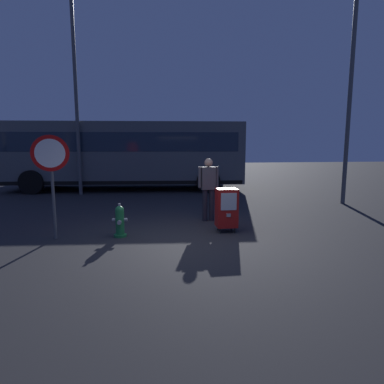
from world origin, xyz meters
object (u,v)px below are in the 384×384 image
(pedestrian, at_px, (208,186))
(bus_far, at_px, (133,150))
(bus_near, at_px, (125,152))
(street_light_near_right, at_px, (75,82))
(newspaper_box_primary, at_px, (227,208))
(stop_sign, at_px, (51,165))
(fire_hydrant, at_px, (120,221))
(street_light_far_left, at_px, (352,71))

(pedestrian, height_order, bus_far, bus_far)
(bus_near, height_order, street_light_near_right, street_light_near_right)
(bus_near, distance_m, street_light_near_right, 3.52)
(bus_near, bearing_deg, bus_far, 92.66)
(bus_near, relative_size, bus_far, 1.01)
(newspaper_box_primary, relative_size, bus_far, 0.10)
(newspaper_box_primary, xyz_separation_m, stop_sign, (-3.82, -0.10, 1.03))
(fire_hydrant, height_order, stop_sign, stop_sign)
(fire_hydrant, distance_m, street_light_near_right, 8.00)
(stop_sign, xyz_separation_m, street_light_near_right, (-0.77, 6.51, 2.87))
(fire_hydrant, relative_size, street_light_far_left, 0.10)
(pedestrian, bearing_deg, fire_hydrant, -150.70)
(newspaper_box_primary, distance_m, stop_sign, 3.96)
(bus_near, bearing_deg, stop_sign, -92.51)
(pedestrian, distance_m, bus_far, 11.33)
(newspaper_box_primary, distance_m, bus_far, 12.52)
(stop_sign, relative_size, street_light_far_left, 0.29)
(stop_sign, distance_m, bus_far, 12.32)
(stop_sign, bearing_deg, fire_hydrant, -0.05)
(street_light_near_right, bearing_deg, bus_far, 71.84)
(fire_hydrant, xyz_separation_m, bus_far, (-0.26, 12.27, 1.36))
(stop_sign, height_order, street_light_near_right, street_light_near_right)
(street_light_near_right, distance_m, street_light_far_left, 10.08)
(bus_near, bearing_deg, fire_hydrant, -82.46)
(street_light_near_right, bearing_deg, bus_near, 36.82)
(fire_hydrant, relative_size, bus_far, 0.07)
(stop_sign, relative_size, street_light_near_right, 0.29)
(street_light_near_right, bearing_deg, pedestrian, -50.33)
(bus_near, xyz_separation_m, bus_far, (0.15, 4.46, 0.00))
(bus_far, height_order, street_light_near_right, street_light_near_right)
(stop_sign, height_order, bus_near, bus_near)
(bus_near, bearing_deg, street_light_far_left, -26.33)
(pedestrian, bearing_deg, stop_sign, -160.91)
(fire_hydrant, relative_size, bus_near, 0.07)
(newspaper_box_primary, height_order, bus_far, bus_far)
(bus_far, height_order, street_light_far_left, street_light_far_left)
(fire_hydrant, bearing_deg, street_light_far_left, 23.26)
(fire_hydrant, bearing_deg, street_light_near_right, 108.24)
(fire_hydrant, xyz_separation_m, street_light_far_left, (7.36, 3.16, 4.09))
(fire_hydrant, relative_size, newspaper_box_primary, 0.73)
(bus_far, bearing_deg, street_light_far_left, -50.32)
(stop_sign, xyz_separation_m, pedestrian, (3.60, 1.24, -0.65))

